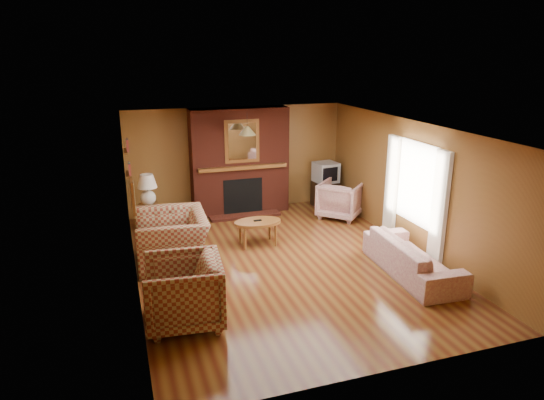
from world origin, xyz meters
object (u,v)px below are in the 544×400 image
object	(u,v)px
floral_sofa	(413,257)
table_lamp	(147,188)
crt_tv	(326,172)
plaid_loveseat	(172,239)
plaid_armchair	(183,292)
tv_stand	(325,194)
coffee_table	(258,224)
floral_armchair	(340,200)
side_table	(150,217)
fireplace	(240,162)

from	to	relation	value
floral_sofa	table_lamp	world-z (taller)	table_lamp
table_lamp	crt_tv	distance (m)	4.16
plaid_loveseat	plaid_armchair	size ratio (longest dim) A/B	1.31
table_lamp	tv_stand	distance (m)	4.21
floral_sofa	coffee_table	bearing A→B (deg)	48.89
plaid_armchair	plaid_loveseat	bearing A→B (deg)	-177.36
plaid_armchair	crt_tv	size ratio (longest dim) A/B	1.83
floral_armchair	side_table	xyz separation A→B (m)	(-4.13, 0.51, -0.14)
plaid_armchair	tv_stand	size ratio (longest dim) A/B	1.73
plaid_loveseat	table_lamp	size ratio (longest dim) A/B	2.08
floral_sofa	table_lamp	distance (m)	5.37
plaid_armchair	floral_armchair	distance (m)	5.23
floral_armchair	coffee_table	world-z (taller)	floral_armchair
floral_sofa	tv_stand	distance (m)	3.89
tv_stand	fireplace	bearing A→B (deg)	173.93
floral_armchair	crt_tv	bearing A→B (deg)	-45.87
tv_stand	plaid_loveseat	bearing A→B (deg)	-151.78
plaid_armchair	floral_armchair	world-z (taller)	plaid_armchair
plaid_loveseat	table_lamp	distance (m)	1.90
fireplace	floral_sofa	xyz separation A→B (m)	(1.90, -4.08, -0.88)
floral_sofa	table_lamp	size ratio (longest dim) A/B	3.16
plaid_armchair	crt_tv	xyz separation A→B (m)	(4.00, 4.24, 0.36)
fireplace	plaid_armchair	distance (m)	4.89
floral_armchair	side_table	distance (m)	4.17
tv_stand	floral_sofa	bearing A→B (deg)	-93.13
plaid_loveseat	floral_sofa	xyz separation A→B (m)	(3.75, -1.72, -0.14)
plaid_loveseat	table_lamp	world-z (taller)	table_lamp
side_table	crt_tv	distance (m)	4.20
tv_stand	crt_tv	bearing A→B (deg)	-90.92
plaid_armchair	side_table	size ratio (longest dim) A/B	1.96
floral_sofa	floral_armchair	size ratio (longest dim) A/B	2.34
floral_sofa	fireplace	bearing A→B (deg)	28.11
coffee_table	table_lamp	bearing A→B (deg)	141.74
plaid_armchair	side_table	world-z (taller)	plaid_armchair
plaid_armchair	coffee_table	xyz separation A→B (m)	(1.76, 2.39, -0.05)
coffee_table	crt_tv	size ratio (longest dim) A/B	1.59
crt_tv	floral_armchair	bearing A→B (deg)	-91.01
table_lamp	crt_tv	world-z (taller)	table_lamp
fireplace	table_lamp	world-z (taller)	fireplace
fireplace	floral_armchair	world-z (taller)	fireplace
crt_tv	side_table	bearing A→B (deg)	-175.26
plaid_armchair	tv_stand	world-z (taller)	plaid_armchair
plaid_loveseat	side_table	xyz separation A→B (m)	(-0.25, 1.82, -0.18)
floral_armchair	coffee_table	xyz separation A→B (m)	(-2.23, -0.99, 0.02)
plaid_armchair	coffee_table	size ratio (longest dim) A/B	1.15
plaid_loveseat	floral_sofa	distance (m)	4.13
plaid_armchair	tv_stand	xyz separation A→B (m)	(4.00, 4.25, -0.17)
crt_tv	fireplace	bearing A→B (deg)	174.70
plaid_armchair	table_lamp	size ratio (longest dim) A/B	1.58
fireplace	side_table	xyz separation A→B (m)	(-2.10, -0.53, -0.92)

